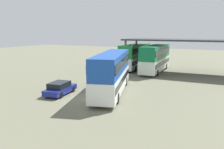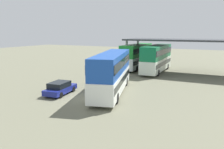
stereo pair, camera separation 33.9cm
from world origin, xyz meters
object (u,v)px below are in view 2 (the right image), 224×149
at_px(double_decker_main, 112,71).
at_px(double_decker_mid_row, 157,57).
at_px(double_decker_near_canopy, 137,55).
at_px(parked_hatchback, 60,88).

bearing_deg(double_decker_main, double_decker_mid_row, -19.13).
height_order(double_decker_near_canopy, double_decker_mid_row, double_decker_mid_row).
bearing_deg(double_decker_mid_row, double_decker_near_canopy, 64.54).
relative_size(double_decker_main, double_decker_near_canopy, 1.11).
distance_m(double_decker_main, parked_hatchback, 5.76).
bearing_deg(double_decker_near_canopy, parked_hatchback, 175.65).
relative_size(double_decker_main, double_decker_mid_row, 1.06).
bearing_deg(double_decker_main, double_decker_near_canopy, -4.53).
bearing_deg(double_decker_near_canopy, double_decker_main, -169.18).
distance_m(double_decker_main, double_decker_near_canopy, 16.82).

